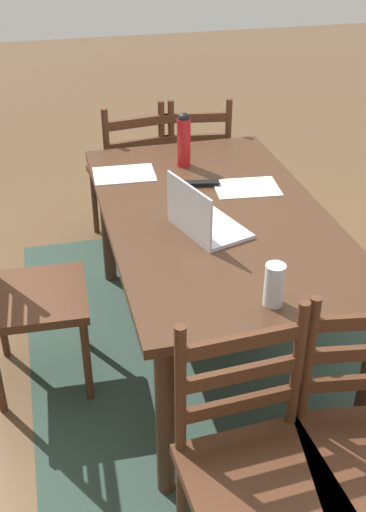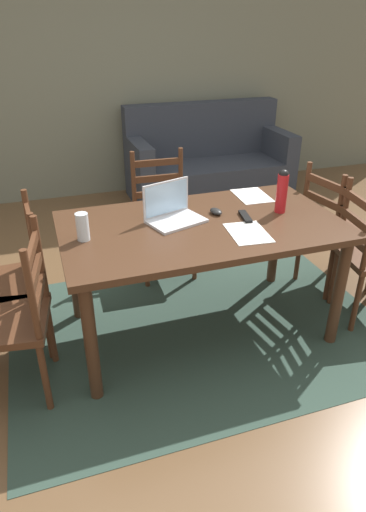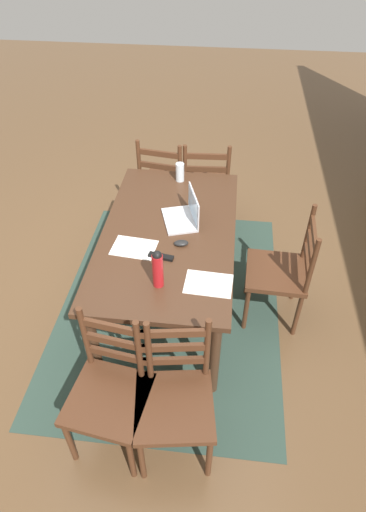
{
  "view_description": "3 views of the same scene",
  "coord_description": "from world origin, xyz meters",
  "px_view_note": "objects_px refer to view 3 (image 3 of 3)",
  "views": [
    {
      "loc": [
        -2.29,
        0.71,
        2.02
      ],
      "look_at": [
        0.13,
        0.11,
        0.48
      ],
      "focal_mm": 43.79,
      "sensor_mm": 36.0,
      "label": 1
    },
    {
      "loc": [
        -0.88,
        -2.27,
        1.85
      ],
      "look_at": [
        -0.08,
        0.1,
        0.51
      ],
      "focal_mm": 31.5,
      "sensor_mm": 36.0,
      "label": 2
    },
    {
      "loc": [
        2.38,
        0.38,
        2.69
      ],
      "look_at": [
        0.04,
        0.11,
        0.58
      ],
      "focal_mm": 30.25,
      "sensor_mm": 36.0,
      "label": 3
    }
  ],
  "objects_px": {
    "chair_right_near": "(111,392)",
    "chair_left_near": "(165,182)",
    "laptop": "(186,214)",
    "chair_left_far": "(206,185)",
    "water_bottle": "(158,268)",
    "computer_mouse": "(181,243)",
    "tv_remote": "(161,256)",
    "chair_far_head": "(282,272)",
    "dining_table": "(169,241)",
    "drinking_glass": "(180,172)",
    "chair_right_far": "(174,399)"
  },
  "relations": [
    {
      "from": "chair_right_near",
      "to": "chair_left_near",
      "type": "distance_m",
      "value": 2.24
    },
    {
      "from": "chair_right_near",
      "to": "laptop",
      "type": "height_order",
      "value": "laptop"
    },
    {
      "from": "chair_left_far",
      "to": "water_bottle",
      "type": "height_order",
      "value": "water_bottle"
    },
    {
      "from": "water_bottle",
      "to": "computer_mouse",
      "type": "relative_size",
      "value": 2.72
    },
    {
      "from": "water_bottle",
      "to": "tv_remote",
      "type": "relative_size",
      "value": 1.6
    },
    {
      "from": "chair_far_head",
      "to": "computer_mouse",
      "type": "bearing_deg",
      "value": -79.87
    },
    {
      "from": "dining_table",
      "to": "water_bottle",
      "type": "relative_size",
      "value": 6.09
    },
    {
      "from": "chair_far_head",
      "to": "drinking_glass",
      "type": "distance_m",
      "value": 1.15
    },
    {
      "from": "chair_far_head",
      "to": "dining_table",
      "type": "bearing_deg",
      "value": -90.11
    },
    {
      "from": "computer_mouse",
      "to": "tv_remote",
      "type": "height_order",
      "value": "computer_mouse"
    },
    {
      "from": "water_bottle",
      "to": "drinking_glass",
      "type": "height_order",
      "value": "water_bottle"
    },
    {
      "from": "chair_left_near",
      "to": "water_bottle",
      "type": "xyz_separation_m",
      "value": [
        1.64,
        0.21,
        0.44
      ]
    },
    {
      "from": "chair_far_head",
      "to": "chair_left_far",
      "type": "relative_size",
      "value": 1.0
    },
    {
      "from": "laptop",
      "to": "computer_mouse",
      "type": "xyz_separation_m",
      "value": [
        0.28,
        0.0,
        -0.04
      ]
    },
    {
      "from": "chair_left_far",
      "to": "laptop",
      "type": "xyz_separation_m",
      "value": [
        0.97,
        -0.09,
        0.36
      ]
    },
    {
      "from": "chair_right_far",
      "to": "water_bottle",
      "type": "xyz_separation_m",
      "value": [
        -0.59,
        -0.17,
        0.44
      ]
    },
    {
      "from": "drinking_glass",
      "to": "computer_mouse",
      "type": "xyz_separation_m",
      "value": [
        0.82,
        0.1,
        -0.06
      ]
    },
    {
      "from": "drinking_glass",
      "to": "computer_mouse",
      "type": "distance_m",
      "value": 0.83
    },
    {
      "from": "dining_table",
      "to": "chair_right_near",
      "type": "distance_m",
      "value": 1.15
    },
    {
      "from": "laptop",
      "to": "dining_table",
      "type": "bearing_deg",
      "value": -35.04
    },
    {
      "from": "laptop",
      "to": "water_bottle",
      "type": "bearing_deg",
      "value": -7.88
    },
    {
      "from": "chair_left_near",
      "to": "computer_mouse",
      "type": "xyz_separation_m",
      "value": [
        1.25,
        0.3,
        0.32
      ]
    },
    {
      "from": "computer_mouse",
      "to": "water_bottle",
      "type": "bearing_deg",
      "value": -23.97
    },
    {
      "from": "chair_left_far",
      "to": "chair_left_near",
      "type": "bearing_deg",
      "value": -90.06
    },
    {
      "from": "dining_table",
      "to": "water_bottle",
      "type": "height_order",
      "value": "water_bottle"
    },
    {
      "from": "chair_right_near",
      "to": "chair_right_far",
      "type": "xyz_separation_m",
      "value": [
        -0.0,
        0.37,
        0.0
      ]
    },
    {
      "from": "computer_mouse",
      "to": "drinking_glass",
      "type": "bearing_deg",
      "value": 176.76
    },
    {
      "from": "chair_right_near",
      "to": "laptop",
      "type": "bearing_deg",
      "value": 167.14
    },
    {
      "from": "chair_left_near",
      "to": "computer_mouse",
      "type": "distance_m",
      "value": 1.33
    },
    {
      "from": "chair_left_far",
      "to": "chair_far_head",
      "type": "bearing_deg",
      "value": 30.27
    },
    {
      "from": "laptop",
      "to": "water_bottle",
      "type": "distance_m",
      "value": 0.69
    },
    {
      "from": "laptop",
      "to": "water_bottle",
      "type": "xyz_separation_m",
      "value": [
        0.68,
        -0.09,
        0.08
      ]
    },
    {
      "from": "chair_right_far",
      "to": "dining_table",
      "type": "bearing_deg",
      "value": -170.68
    },
    {
      "from": "chair_left_far",
      "to": "computer_mouse",
      "type": "relative_size",
      "value": 9.5
    },
    {
      "from": "laptop",
      "to": "chair_far_head",
      "type": "bearing_deg",
      "value": 78.29
    },
    {
      "from": "chair_far_head",
      "to": "chair_left_far",
      "type": "xyz_separation_m",
      "value": [
        -1.12,
        -0.65,
        0.0
      ]
    },
    {
      "from": "tv_remote",
      "to": "computer_mouse",
      "type": "bearing_deg",
      "value": -29.56
    },
    {
      "from": "dining_table",
      "to": "computer_mouse",
      "type": "height_order",
      "value": "computer_mouse"
    },
    {
      "from": "water_bottle",
      "to": "tv_remote",
      "type": "bearing_deg",
      "value": -174.74
    },
    {
      "from": "chair_left_far",
      "to": "tv_remote",
      "type": "bearing_deg",
      "value": -8.27
    },
    {
      "from": "chair_right_near",
      "to": "chair_far_head",
      "type": "xyz_separation_m",
      "value": [
        -1.12,
        1.03,
        0.0
      ]
    },
    {
      "from": "tv_remote",
      "to": "chair_right_far",
      "type": "bearing_deg",
      "value": -157.25
    },
    {
      "from": "laptop",
      "to": "chair_right_near",
      "type": "bearing_deg",
      "value": -12.86
    },
    {
      "from": "chair_right_far",
      "to": "tv_remote",
      "type": "bearing_deg",
      "value": -166.99
    },
    {
      "from": "dining_table",
      "to": "chair_left_far",
      "type": "height_order",
      "value": "chair_left_far"
    },
    {
      "from": "chair_far_head",
      "to": "chair_left_near",
      "type": "distance_m",
      "value": 1.53
    },
    {
      "from": "chair_right_near",
      "to": "tv_remote",
      "type": "height_order",
      "value": "chair_right_near"
    },
    {
      "from": "chair_right_near",
      "to": "chair_left_near",
      "type": "bearing_deg",
      "value": -179.69
    },
    {
      "from": "chair_right_far",
      "to": "laptop",
      "type": "relative_size",
      "value": 2.55
    },
    {
      "from": "chair_left_near",
      "to": "computer_mouse",
      "type": "bearing_deg",
      "value": 13.62
    }
  ]
}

